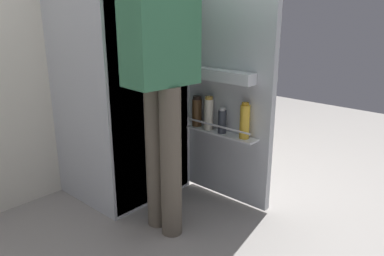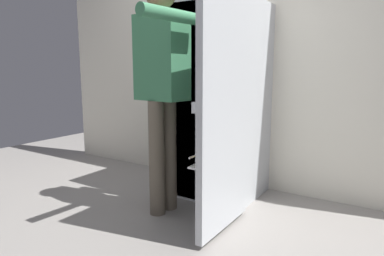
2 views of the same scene
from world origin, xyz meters
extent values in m
plane|color=gray|center=(0.00, 0.00, 0.00)|extent=(6.90, 6.90, 0.00)
cube|color=silver|center=(0.00, 0.94, 1.25)|extent=(4.40, 0.10, 2.49)
cube|color=silver|center=(0.00, 0.57, 0.82)|extent=(0.69, 0.64, 1.65)
cube|color=white|center=(0.00, 0.25, 0.82)|extent=(0.65, 0.01, 1.61)
cube|color=white|center=(0.00, 0.30, 0.82)|extent=(0.61, 0.09, 0.01)
cube|color=silver|center=(0.37, -0.08, 0.82)|extent=(0.05, 0.65, 1.57)
cube|color=white|center=(0.29, -0.08, 0.49)|extent=(0.10, 0.52, 0.01)
cylinder|color=silver|center=(0.25, -0.08, 0.55)|extent=(0.01, 0.50, 0.01)
cube|color=white|center=(0.29, -0.08, 0.87)|extent=(0.09, 0.44, 0.07)
cylinder|color=#EDE5CC|center=(0.29, 0.03, 0.60)|extent=(0.06, 0.06, 0.21)
cylinder|color=#B78933|center=(0.29, 0.03, 0.71)|extent=(0.05, 0.05, 0.02)
cylinder|color=#333842|center=(0.29, -0.09, 0.57)|extent=(0.05, 0.05, 0.15)
cylinder|color=silver|center=(0.29, -0.09, 0.66)|extent=(0.04, 0.04, 0.02)
cylinder|color=gold|center=(0.30, -0.25, 0.60)|extent=(0.06, 0.06, 0.21)
cylinder|color=#BC8419|center=(0.30, -0.25, 0.72)|extent=(0.04, 0.04, 0.02)
cylinder|color=brown|center=(0.30, 0.14, 0.59)|extent=(0.07, 0.07, 0.19)
cylinder|color=black|center=(0.30, 0.14, 0.70)|extent=(0.05, 0.05, 0.02)
cylinder|color=#4C7F3D|center=(0.10, 0.30, 0.87)|extent=(0.07, 0.07, 0.08)
cylinder|color=#665B4C|center=(-0.18, 0.04, 0.44)|extent=(0.12, 0.12, 0.88)
cylinder|color=#665B4C|center=(-0.19, -0.10, 0.44)|extent=(0.12, 0.12, 0.88)
cube|color=#3D7F56|center=(-0.18, -0.03, 1.19)|extent=(0.40, 0.26, 0.62)
cylinder|color=#3D7F56|center=(-0.16, 0.16, 1.17)|extent=(0.08, 0.08, 0.58)
cylinder|color=#3D7F56|center=(0.09, -0.25, 1.44)|extent=(0.14, 0.59, 0.08)
camera|label=1|loc=(-1.56, -1.50, 1.27)|focal=35.48mm
camera|label=2|loc=(1.38, -2.06, 1.10)|focal=31.87mm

